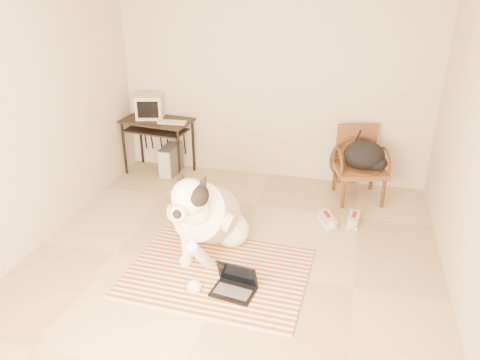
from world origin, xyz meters
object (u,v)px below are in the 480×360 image
(dog, at_px, (208,217))
(computer_desk, at_px, (157,128))
(crt_monitor, at_px, (150,106))
(backpack, at_px, (366,157))
(pc_tower, at_px, (170,160))
(rattan_chair, at_px, (359,164))
(laptop, at_px, (235,284))

(dog, xyz_separation_m, computer_desk, (-1.24, 1.72, 0.24))
(dog, bearing_deg, crt_monitor, 126.75)
(crt_monitor, distance_m, backpack, 2.86)
(pc_tower, bearing_deg, computer_desk, 178.14)
(dog, relative_size, crt_monitor, 3.54)
(crt_monitor, relative_size, backpack, 0.80)
(rattan_chair, bearing_deg, pc_tower, 177.82)
(laptop, relative_size, pc_tower, 0.95)
(laptop, bearing_deg, backpack, 63.02)
(dog, distance_m, backpack, 2.15)
(dog, distance_m, laptop, 0.75)
(laptop, xyz_separation_m, pc_tower, (-1.48, 2.26, 0.12))
(computer_desk, height_order, backpack, backpack)
(laptop, bearing_deg, computer_desk, 126.04)
(pc_tower, bearing_deg, backpack, -3.66)
(dog, height_order, rattan_chair, dog)
(computer_desk, bearing_deg, crt_monitor, 142.66)
(crt_monitor, xyz_separation_m, pc_tower, (0.28, -0.09, -0.71))
(computer_desk, relative_size, backpack, 1.86)
(laptop, distance_m, rattan_chair, 2.41)
(computer_desk, bearing_deg, laptop, -53.96)
(backpack, bearing_deg, crt_monitor, 174.82)
(rattan_chair, bearing_deg, crt_monitor, 176.10)
(computer_desk, xyz_separation_m, rattan_chair, (2.64, -0.10, -0.21))
(dog, distance_m, pc_tower, 2.04)
(rattan_chair, xyz_separation_m, backpack, (0.07, -0.07, 0.13))
(computer_desk, relative_size, rattan_chair, 1.10)
(dog, xyz_separation_m, backpack, (1.48, 1.55, 0.15))
(laptop, xyz_separation_m, computer_desk, (-1.65, 2.26, 0.57))
(backpack, bearing_deg, dog, -133.53)
(rattan_chair, distance_m, backpack, 0.16)
(pc_tower, xyz_separation_m, rattan_chair, (2.48, -0.09, 0.24))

